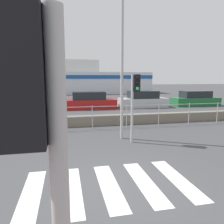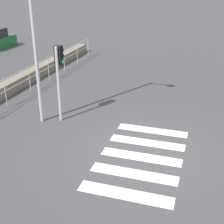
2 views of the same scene
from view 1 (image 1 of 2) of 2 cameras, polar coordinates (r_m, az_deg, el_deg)
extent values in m
plane|color=#424244|center=(5.68, 2.84, -18.34)|extent=(160.00, 160.00, 0.00)
cube|color=silver|center=(5.59, -20.30, -19.38)|extent=(0.45, 2.40, 0.01)
cube|color=silver|center=(5.53, -10.48, -19.28)|extent=(0.45, 2.40, 0.01)
cube|color=silver|center=(5.61, -0.74, -18.66)|extent=(0.45, 2.40, 0.01)
cube|color=silver|center=(5.84, 8.38, -17.62)|extent=(0.45, 2.40, 0.01)
cube|color=silver|center=(6.19, 16.55, -16.32)|extent=(0.45, 2.40, 0.01)
cube|color=slate|center=(12.14, -5.65, -2.24)|extent=(24.36, 0.55, 0.54)
cylinder|color=#B2B2B5|center=(11.14, -5.21, 1.39)|extent=(21.92, 0.03, 0.03)
cylinder|color=#B2B2B5|center=(11.21, -5.17, -1.08)|extent=(21.92, 0.03, 0.03)
cylinder|color=#B2B2B5|center=(11.38, -23.75, -1.96)|extent=(0.04, 0.04, 1.21)
cylinder|color=#B2B2B5|center=(11.15, -14.53, -1.70)|extent=(0.04, 0.04, 1.21)
cylinder|color=#B2B2B5|center=(11.22, -5.17, -1.38)|extent=(0.04, 0.04, 1.21)
cylinder|color=#B2B2B5|center=(11.58, 3.84, -1.05)|extent=(0.04, 0.04, 1.21)
cylinder|color=#B2B2B5|center=(12.20, 12.12, -0.72)|extent=(0.04, 0.04, 1.21)
cylinder|color=#B2B2B5|center=(13.06, 19.46, -0.41)|extent=(0.04, 0.04, 1.21)
cylinder|color=#B2B2B5|center=(14.09, 25.80, -0.14)|extent=(0.04, 0.04, 1.21)
cube|color=black|center=(1.14, -23.17, 8.38)|extent=(0.24, 0.24, 0.68)
sphere|color=black|center=(1.30, -22.56, 17.76)|extent=(0.13, 0.13, 0.13)
sphere|color=black|center=(1.28, -21.99, 8.42)|extent=(0.13, 0.13, 0.13)
sphere|color=#19D84C|center=(1.30, -21.45, -0.93)|extent=(0.13, 0.13, 0.13)
cylinder|color=#B2B2B5|center=(8.76, 5.26, 0.77)|extent=(0.10, 0.10, 2.74)
cube|color=black|center=(8.73, 6.43, 7.50)|extent=(0.24, 0.24, 0.68)
sphere|color=black|center=(8.59, 6.75, 8.88)|extent=(0.13, 0.13, 0.13)
sphere|color=black|center=(8.60, 6.72, 7.48)|extent=(0.13, 0.13, 0.13)
sphere|color=#19D84C|center=(8.60, 6.70, 6.08)|extent=(0.13, 0.13, 0.13)
cylinder|color=#B2B2B5|center=(9.24, 2.64, 13.57)|extent=(0.12, 0.12, 6.71)
cube|color=silver|center=(38.60, -10.25, 7.51)|extent=(26.10, 7.72, 3.55)
cube|color=white|center=(38.65, -15.10, 11.43)|extent=(14.62, 6.17, 1.95)
cube|color=#194C99|center=(34.71, -10.07, 9.02)|extent=(26.10, 0.08, 0.57)
cylinder|color=#194C99|center=(38.79, -15.21, 14.20)|extent=(1.80, 1.80, 1.80)
cube|color=black|center=(18.95, -21.81, 1.55)|extent=(3.99, 1.72, 0.78)
cube|color=#1E2328|center=(18.88, -21.94, 3.69)|extent=(2.39, 1.51, 0.64)
cube|color=#B21919|center=(18.78, -6.06, 2.10)|extent=(4.57, 1.74, 0.80)
cube|color=#1E2328|center=(18.70, -6.10, 4.30)|extent=(2.74, 1.53, 0.65)
cube|color=#BCBCC1|center=(19.88, 8.01, 2.45)|extent=(4.25, 1.76, 0.81)
cube|color=#1E2328|center=(19.81, 8.06, 4.55)|extent=(2.55, 1.55, 0.66)
cube|color=#1E6633|center=(22.24, 20.86, 2.58)|extent=(4.42, 1.71, 0.77)
cube|color=#1E2328|center=(22.18, 20.96, 4.37)|extent=(2.65, 1.51, 0.63)
camera|label=2|loc=(7.96, -78.86, 18.95)|focal=50.00mm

